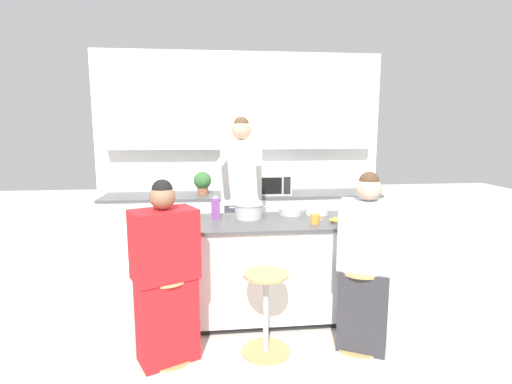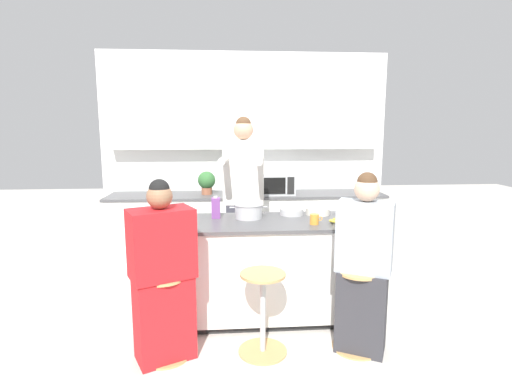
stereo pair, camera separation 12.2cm
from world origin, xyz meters
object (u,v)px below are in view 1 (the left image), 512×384
Objects in this scene: person_seated_near at (365,270)px; fruit_bowl at (291,211)px; bar_stool_rightmost at (360,307)px; bar_stool_leftmost at (167,316)px; coffee_cup_near at (185,216)px; coffee_cup_far at (315,219)px; potted_plant at (203,182)px; person_cooking at (242,205)px; banana_bunch at (336,220)px; kitchen_island at (257,269)px; bar_stool_center at (266,312)px; microwave at (271,183)px; cooking_pot at (248,211)px; juice_carton at (216,208)px; person_wrapped_blanket at (166,278)px.

person_seated_near reaches higher than fruit_bowl.
fruit_bowl reaches higher than bar_stool_rightmost.
coffee_cup_near is (0.11, 0.67, 0.61)m from bar_stool_leftmost.
coffee_cup_far is 2.00m from potted_plant.
bar_stool_rightmost is 5.82× the size of coffee_cup_near.
person_cooking is at bearing 150.54° from person_seated_near.
fruit_bowl is 1.38× the size of banana_bunch.
coffee_cup_near is at bearing -171.14° from fruit_bowl.
kitchen_island is 0.71m from coffee_cup_far.
banana_bunch is 2.09m from potted_plant.
potted_plant is (-0.51, 2.17, 0.72)m from bar_stool_center.
microwave is (0.00, 1.31, 0.09)m from fruit_bowl.
kitchen_island is 16.86× the size of coffee_cup_near.
cooking_pot is at bearing -72.87° from potted_plant.
coffee_cup_far is 0.19m from banana_bunch.
microwave is (0.42, 1.42, 0.05)m from cooking_pot.
cooking_pot is 0.62m from coffee_cup_far.
kitchen_island is 9.18× the size of juice_carton.
coffee_cup_near is at bearing 80.73° from bar_stool_leftmost.
coffee_cup_near is (-1.39, 0.67, 0.61)m from bar_stool_rightmost.
microwave is at bearing 100.43° from bar_stool_rightmost.
fruit_bowl is at bearing -90.14° from microwave.
person_seated_near is at bearing -36.91° from bar_stool_rightmost.
kitchen_island reaches higher than bar_stool_center.
cooking_pot is at bearing 165.56° from person_seated_near.
cooking_pot is 2.17× the size of banana_bunch.
coffee_cup_far is at bearing -18.43° from kitchen_island.
bar_stool_center is at bearing -113.05° from fruit_bowl.
potted_plant is (0.23, 2.18, 0.41)m from person_wrapped_blanket.
bar_stool_rightmost is 0.75m from banana_bunch.
kitchen_island is at bearing 38.78° from bar_stool_leftmost.
person_cooking is at bearing 93.80° from bar_stool_center.
kitchen_island is 3.95× the size of microwave.
fruit_bowl is 1.10× the size of juice_carton.
kitchen_island is at bearing 90.00° from bar_stool_center.
fruit_bowl is 2.05× the size of coffee_cup_far.
juice_carton is at bearing 14.76° from coffee_cup_near.
fruit_bowl is at bearing 109.24° from coffee_cup_far.
person_cooking is 1.31× the size of person_seated_near.
bar_stool_leftmost is 2.50m from microwave.
banana_bunch is at bearing -20.34° from cooking_pot.
coffee_cup_near is 0.69× the size of banana_bunch.
person_wrapped_blanket is 1.35m from coffee_cup_far.
potted_plant is (-0.87, 0.03, 0.03)m from microwave.
person_cooking is 0.60m from juice_carton.
microwave is at bearing 80.54° from bar_stool_center.
coffee_cup_far is (1.24, 0.44, 0.62)m from bar_stool_leftmost.
coffee_cup_far is 0.38× the size of potted_plant.
person_seated_near reaches higher than microwave.
person_seated_near is at bearing -49.69° from person_cooking.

